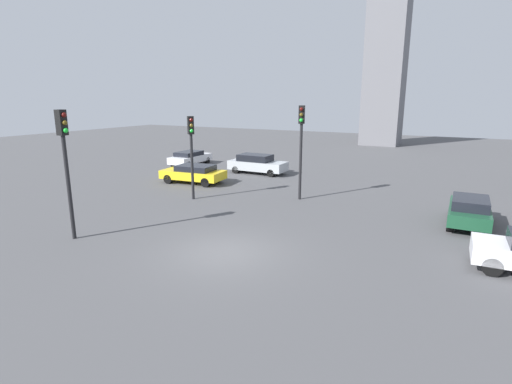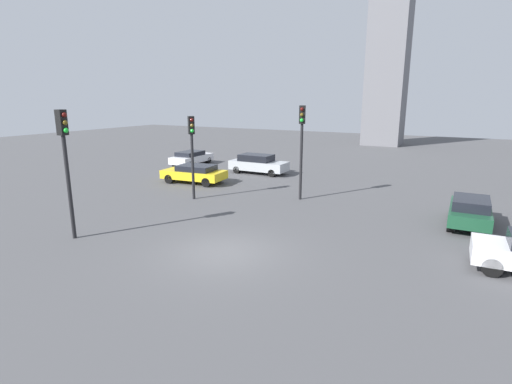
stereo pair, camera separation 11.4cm
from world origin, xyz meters
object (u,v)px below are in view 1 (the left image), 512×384
traffic_light_1 (191,142)px  car_4 (190,158)px  car_0 (469,210)px  car_3 (194,173)px  traffic_light_2 (65,151)px  traffic_light_0 (301,135)px  car_1 (257,164)px

traffic_light_1 → car_4: (-7.45, 9.42, -2.67)m
car_0 → car_3: size_ratio=0.88×
car_4 → car_0: bearing=-110.3°
traffic_light_2 → car_4: bearing=110.7°
traffic_light_0 → car_3: (-8.20, 0.76, -3.04)m
traffic_light_1 → car_1: size_ratio=1.06×
car_1 → car_3: (-2.20, -5.20, -0.08)m
traffic_light_1 → traffic_light_2: size_ratio=0.90×
car_1 → car_3: 5.65m
car_3 → traffic_light_1: bearing=120.7°
traffic_light_1 → car_4: traffic_light_1 is taller
traffic_light_1 → car_4: 12.30m
traffic_light_1 → car_1: 9.22m
car_3 → car_4: bearing=-56.4°
car_3 → car_4: (-4.75, 5.78, -0.01)m
traffic_light_1 → car_1: traffic_light_1 is taller
traffic_light_0 → car_4: traffic_light_0 is taller
car_3 → car_4: size_ratio=1.05×
traffic_light_1 → traffic_light_2: 7.73m
car_3 → traffic_light_0: bearing=168.9°
car_4 → traffic_light_2: bearing=-159.0°
car_0 → car_4: size_ratio=0.92×
traffic_light_0 → traffic_light_1: (-5.50, -2.88, -0.38)m
traffic_light_0 → car_4: size_ratio=1.25×
traffic_light_0 → traffic_light_1: traffic_light_0 is taller
traffic_light_0 → traffic_light_1: size_ratio=1.12×
traffic_light_1 → car_1: bearing=132.9°
traffic_light_2 → car_1: bearing=88.7°
car_1 → traffic_light_1: bearing=-87.2°
traffic_light_0 → traffic_light_2: 12.11m
car_1 → car_3: size_ratio=1.00×
traffic_light_1 → car_0: bearing=47.9°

